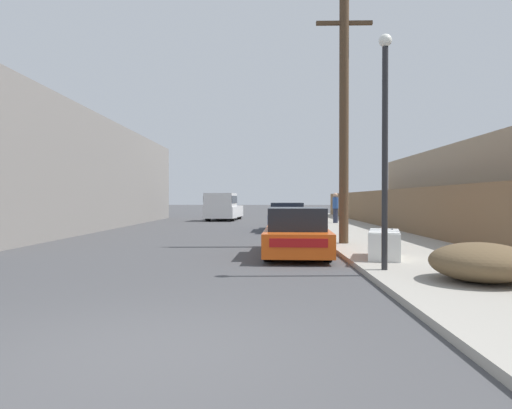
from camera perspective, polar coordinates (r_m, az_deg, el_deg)
ground_plane at (r=4.87m, az=-13.94°, el=-17.91°), size 220.00×220.00×0.00m
sidewalk_curb at (r=28.29m, az=9.55°, el=-2.31°), size 4.20×63.00×0.12m
discarded_fridge at (r=11.49m, az=15.73°, el=-4.81°), size 1.10×1.75×0.69m
parked_sports_car_red at (r=12.58m, az=5.07°, el=-3.64°), size 1.90×4.52×1.31m
car_parked_mid at (r=22.17m, az=3.87°, el=-1.63°), size 1.90×4.71×1.36m
pickup_truck at (r=32.67m, az=-4.16°, el=-0.31°), size 2.49×5.53×1.94m
utility_pole at (r=15.20m, az=10.94°, el=10.60°), size 1.80×0.30×7.87m
street_lamp at (r=9.63m, az=15.82°, el=8.54°), size 0.26×0.26×4.74m
brush_pile at (r=8.87m, az=26.32°, el=-6.46°), size 1.72×1.79×0.67m
wooden_fence at (r=23.61m, az=16.06°, el=-0.50°), size 0.08×39.11×1.88m
building_left_block at (r=26.96m, az=-23.69°, el=3.27°), size 7.00×24.47×5.56m
pedestrian at (r=27.36m, az=9.90°, el=-0.36°), size 0.34×0.34×1.78m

